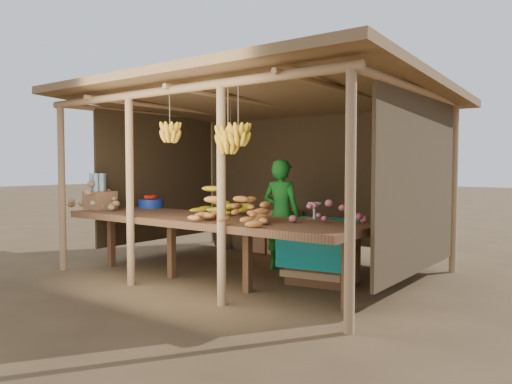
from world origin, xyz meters
The scene contains 13 objects.
ground centered at (0.00, 0.00, 0.00)m, with size 60.00×60.00×0.00m, color brown.
stall_structure centered at (0.03, 0.09, 1.93)m, with size 4.70×3.50×2.43m.
counter centered at (0.00, -0.95, 0.74)m, with size 3.90×1.05×0.80m.
potato_heap centered at (-1.89, -1.08, 0.98)m, with size 0.89×0.54×0.36m, color tan, non-canonical shape.
sweet_potato_heap centered at (0.65, -1.22, 0.98)m, with size 0.89×0.53×0.35m, color #C47532, non-canonical shape.
onion_heap centered at (1.52, -0.85, 0.98)m, with size 0.78×0.47×0.35m, color #B15662, non-canonical shape.
banana_pile centered at (-0.09, -0.58, 0.98)m, with size 0.69×0.41×0.35m, color yellow, non-canonical shape.
tomato_basin centered at (-1.48, -0.51, 0.87)m, with size 0.35×0.35×0.18m.
bottle_box centered at (-1.90, -1.05, 0.99)m, with size 0.40×0.32×0.49m.
vendor centered at (0.24, 0.25, 0.74)m, with size 0.54×0.35×1.48m, color #186C1F.
tarp_crate centered at (1.03, -0.04, 0.40)m, with size 0.93×0.83×0.98m.
carton_stack centered at (-0.50, 1.20, 0.30)m, with size 0.92×0.36×0.69m.
burlap_sacks centered at (-1.35, 1.20, 0.26)m, with size 0.86×0.45×0.61m.
Camera 1 is at (3.94, -5.23, 1.39)m, focal length 35.00 mm.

